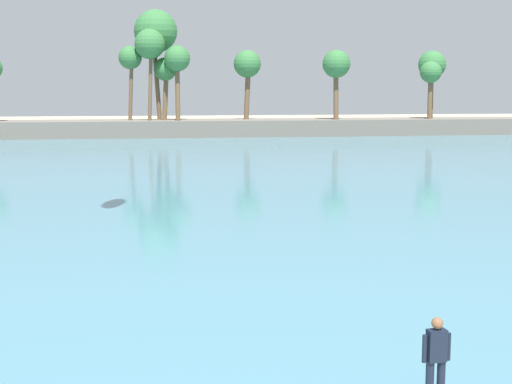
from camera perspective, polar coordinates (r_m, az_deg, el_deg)
sea at (r=68.39m, az=-8.18°, el=3.21°), size 220.00×109.91×0.06m
palm_headland at (r=83.14m, az=-9.93°, el=6.58°), size 95.37×7.02×13.50m
person_at_waterline at (r=14.36m, az=13.18°, el=-11.95°), size 0.55×0.24×1.67m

